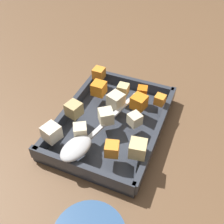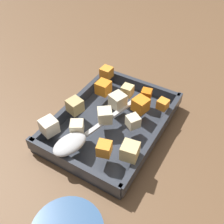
{
  "view_description": "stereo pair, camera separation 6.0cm",
  "coord_description": "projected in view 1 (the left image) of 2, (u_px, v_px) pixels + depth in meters",
  "views": [
    {
      "loc": [
        -0.41,
        -0.17,
        0.47
      ],
      "look_at": [
        -0.0,
        -0.0,
        0.05
      ],
      "focal_mm": 42.56,
      "sensor_mm": 36.0,
      "label": 1
    },
    {
      "loc": [
        -0.38,
        -0.23,
        0.47
      ],
      "look_at": [
        -0.0,
        -0.0,
        0.05
      ],
      "focal_mm": 42.56,
      "sensor_mm": 36.0,
      "label": 2
    }
  ],
  "objects": [
    {
      "name": "ground_plane",
      "position": [
        111.0,
        127.0,
        0.64
      ],
      "size": [
        4.0,
        4.0,
        0.0
      ],
      "primitive_type": "plane",
      "color": "brown"
    },
    {
      "name": "potato_chunk_corner_nw",
      "position": [
        106.0,
        116.0,
        0.58
      ],
      "size": [
        0.04,
        0.04,
        0.03
      ],
      "primitive_type": "cube",
      "rotation": [
        0.0,
        0.0,
        2.22
      ],
      "color": "beige",
      "rests_on": "baking_dish"
    },
    {
      "name": "carrot_chunk_heap_top",
      "position": [
        142.0,
        91.0,
        0.65
      ],
      "size": [
        0.03,
        0.03,
        0.02
      ],
      "primitive_type": "cube",
      "rotation": [
        0.0,
        0.0,
        4.9
      ],
      "color": "orange",
      "rests_on": "baking_dish"
    },
    {
      "name": "potato_chunk_heap_side",
      "position": [
        74.0,
        109.0,
        0.6
      ],
      "size": [
        0.04,
        0.04,
        0.03
      ],
      "primitive_type": "cube",
      "rotation": [
        0.0,
        0.0,
        1.31
      ],
      "color": "tan",
      "rests_on": "baking_dish"
    },
    {
      "name": "potato_chunk_mid_right",
      "position": [
        80.0,
        131.0,
        0.56
      ],
      "size": [
        0.04,
        0.04,
        0.03
      ],
      "primitive_type": "cube",
      "rotation": [
        0.0,
        0.0,
        0.54
      ],
      "color": "beige",
      "rests_on": "baking_dish"
    },
    {
      "name": "carrot_chunk_near_right",
      "position": [
        99.0,
        88.0,
        0.66
      ],
      "size": [
        0.03,
        0.03,
        0.03
      ],
      "primitive_type": "cube",
      "rotation": [
        0.0,
        0.0,
        1.55
      ],
      "color": "orange",
      "rests_on": "baking_dish"
    },
    {
      "name": "potato_chunk_center",
      "position": [
        138.0,
        149.0,
        0.52
      ],
      "size": [
        0.04,
        0.04,
        0.03
      ],
      "primitive_type": "cube",
      "rotation": [
        0.0,
        0.0,
        4.87
      ],
      "color": "#E0CC89",
      "rests_on": "baking_dish"
    },
    {
      "name": "potato_chunk_near_left",
      "position": [
        122.0,
        89.0,
        0.66
      ],
      "size": [
        0.03,
        0.03,
        0.03
      ],
      "primitive_type": "cube",
      "rotation": [
        0.0,
        0.0,
        1.61
      ],
      "color": "#E0CC89",
      "rests_on": "baking_dish"
    },
    {
      "name": "baking_dish",
      "position": [
        112.0,
        125.0,
        0.63
      ],
      "size": [
        0.31,
        0.23,
        0.04
      ],
      "color": "#333842",
      "rests_on": "ground_plane"
    },
    {
      "name": "carrot_chunk_corner_ne",
      "position": [
        139.0,
        102.0,
        0.62
      ],
      "size": [
        0.04,
        0.04,
        0.03
      ],
      "primitive_type": "cube",
      "rotation": [
        0.0,
        0.0,
        4.47
      ],
      "color": "orange",
      "rests_on": "baking_dish"
    },
    {
      "name": "potato_chunk_under_handle",
      "position": [
        135.0,
        119.0,
        0.58
      ],
      "size": [
        0.04,
        0.04,
        0.03
      ],
      "primitive_type": "cube",
      "rotation": [
        0.0,
        0.0,
        4.14
      ],
      "color": "beige",
      "rests_on": "baking_dish"
    },
    {
      "name": "carrot_chunk_corner_se",
      "position": [
        160.0,
        100.0,
        0.63
      ],
      "size": [
        0.03,
        0.03,
        0.02
      ],
      "primitive_type": "cube",
      "rotation": [
        0.0,
        0.0,
        4.59
      ],
      "color": "orange",
      "rests_on": "baking_dish"
    },
    {
      "name": "parsnip_chunk_far_right",
      "position": [
        51.0,
        133.0,
        0.55
      ],
      "size": [
        0.04,
        0.04,
        0.03
      ],
      "primitive_type": "cube",
      "rotation": [
        0.0,
        0.0,
        1.27
      ],
      "color": "silver",
      "rests_on": "baking_dish"
    },
    {
      "name": "parsnip_chunk_back_center",
      "position": [
        114.0,
        100.0,
        0.62
      ],
      "size": [
        0.04,
        0.04,
        0.03
      ],
      "primitive_type": "cube",
      "rotation": [
        0.0,
        0.0,
        4.38
      ],
      "color": "beige",
      "rests_on": "baking_dish"
    },
    {
      "name": "carrot_chunk_far_left",
      "position": [
        99.0,
        73.0,
        0.71
      ],
      "size": [
        0.03,
        0.03,
        0.03
      ],
      "primitive_type": "cube",
      "rotation": [
        0.0,
        0.0,
        4.68
      ],
      "color": "orange",
      "rests_on": "baking_dish"
    },
    {
      "name": "serving_spoon",
      "position": [
        81.0,
        144.0,
        0.54
      ],
      "size": [
        0.25,
        0.09,
        0.02
      ],
      "rotation": [
        0.0,
        0.0,
        6.04
      ],
      "color": "silver",
      "rests_on": "baking_dish"
    },
    {
      "name": "carrot_chunk_near_spoon",
      "position": [
        112.0,
        149.0,
        0.52
      ],
      "size": [
        0.03,
        0.03,
        0.03
      ],
      "primitive_type": "cube",
      "rotation": [
        0.0,
        0.0,
        4.99
      ],
      "color": "orange",
      "rests_on": "baking_dish"
    }
  ]
}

